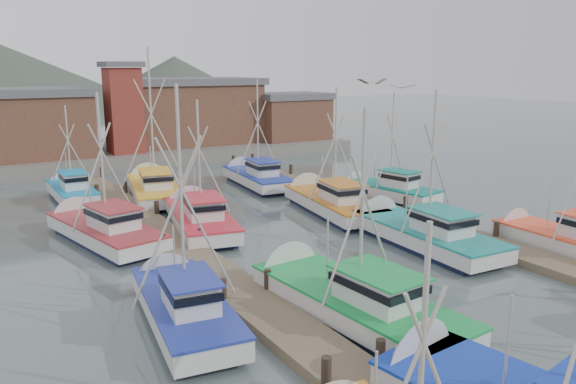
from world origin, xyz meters
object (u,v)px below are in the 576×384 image
boat_4 (345,298)px  boat_8 (199,217)px  boat_12 (154,188)px  lookout_tower (124,107)px

boat_4 → boat_8: bearing=86.3°
boat_8 → boat_12: (0.33, 9.25, 0.01)m
boat_8 → boat_4: bearing=-77.2°
lookout_tower → boat_8: lookout_tower is taller
lookout_tower → boat_4: (-2.29, -37.97, -4.87)m
lookout_tower → boat_12: boat_12 is taller
boat_4 → boat_8: 13.89m
boat_4 → lookout_tower: bearing=82.0°
lookout_tower → boat_8: size_ratio=0.87×
boat_8 → boat_12: boat_12 is taller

